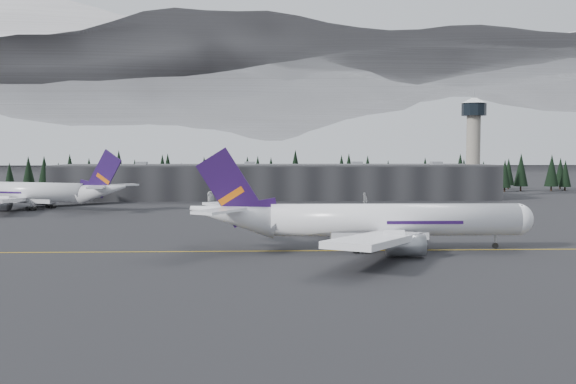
{
  "coord_description": "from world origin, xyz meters",
  "views": [
    {
      "loc": [
        -5.31,
        -113.67,
        17.5
      ],
      "look_at": [
        0.0,
        20.0,
        9.0
      ],
      "focal_mm": 40.0,
      "sensor_mm": 36.0,
      "label": 1
    }
  ],
  "objects_px": {
    "jet_main": "(364,221)",
    "gse_vehicle_a": "(211,204)",
    "terminal": "(277,181)",
    "control_tower": "(473,136)",
    "gse_vehicle_b": "(365,203)",
    "jet_parked": "(38,192)"
  },
  "relations": [
    {
      "from": "control_tower",
      "to": "gse_vehicle_a",
      "type": "xyz_separation_m",
      "value": [
        -96.97,
        -35.21,
        -22.76
      ]
    },
    {
      "from": "terminal",
      "to": "gse_vehicle_a",
      "type": "xyz_separation_m",
      "value": [
        -21.97,
        -32.21,
        -5.65
      ]
    },
    {
      "from": "jet_main",
      "to": "gse_vehicle_a",
      "type": "xyz_separation_m",
      "value": [
        -34.8,
        93.24,
        -4.49
      ]
    },
    {
      "from": "gse_vehicle_a",
      "to": "terminal",
      "type": "bearing_deg",
      "value": 43.01
    },
    {
      "from": "terminal",
      "to": "control_tower",
      "type": "distance_m",
      "value": 76.98
    },
    {
      "from": "control_tower",
      "to": "gse_vehicle_b",
      "type": "xyz_separation_m",
      "value": [
        -46.57,
        -32.99,
        -22.72
      ]
    },
    {
      "from": "jet_parked",
      "to": "gse_vehicle_a",
      "type": "xyz_separation_m",
      "value": [
        51.45,
        10.22,
        -4.46
      ]
    },
    {
      "from": "control_tower",
      "to": "gse_vehicle_b",
      "type": "height_order",
      "value": "control_tower"
    },
    {
      "from": "jet_main",
      "to": "jet_parked",
      "type": "bearing_deg",
      "value": 136.79
    },
    {
      "from": "gse_vehicle_a",
      "to": "jet_parked",
      "type": "bearing_deg",
      "value": 178.54
    },
    {
      "from": "gse_vehicle_b",
      "to": "jet_parked",
      "type": "bearing_deg",
      "value": -77.59
    },
    {
      "from": "jet_parked",
      "to": "gse_vehicle_a",
      "type": "relative_size",
      "value": 12.69
    },
    {
      "from": "terminal",
      "to": "control_tower",
      "type": "xyz_separation_m",
      "value": [
        75.0,
        3.0,
        17.11
      ]
    },
    {
      "from": "gse_vehicle_a",
      "to": "gse_vehicle_b",
      "type": "height_order",
      "value": "gse_vehicle_b"
    },
    {
      "from": "terminal",
      "to": "control_tower",
      "type": "relative_size",
      "value": 4.24
    },
    {
      "from": "gse_vehicle_a",
      "to": "control_tower",
      "type": "bearing_deg",
      "value": 7.27
    },
    {
      "from": "gse_vehicle_a",
      "to": "gse_vehicle_b",
      "type": "relative_size",
      "value": 1.16
    },
    {
      "from": "jet_main",
      "to": "gse_vehicle_b",
      "type": "distance_m",
      "value": 96.83
    },
    {
      "from": "gse_vehicle_b",
      "to": "terminal",
      "type": "bearing_deg",
      "value": -131.08
    },
    {
      "from": "jet_parked",
      "to": "terminal",
      "type": "bearing_deg",
      "value": -128.5
    },
    {
      "from": "terminal",
      "to": "gse_vehicle_a",
      "type": "distance_m",
      "value": 39.4
    },
    {
      "from": "gse_vehicle_a",
      "to": "gse_vehicle_b",
      "type": "bearing_deg",
      "value": -10.17
    }
  ]
}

